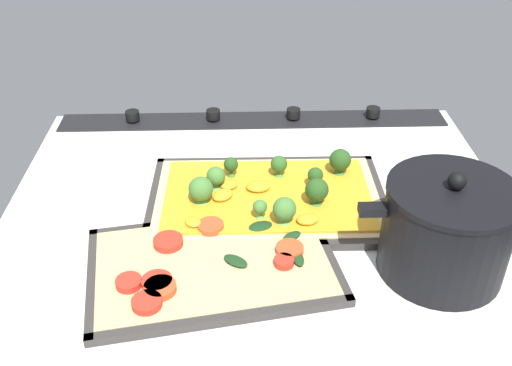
{
  "coord_description": "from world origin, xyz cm",
  "views": [
    {
      "loc": [
        2.87,
        74.66,
        55.57
      ],
      "look_at": [
        0.5,
        0.51,
        6.27
      ],
      "focal_mm": 41.06,
      "sensor_mm": 36.0,
      "label": 1
    }
  ],
  "objects_px": {
    "broccoli_pizza": "(268,194)",
    "veggie_pizza_back": "(210,264)",
    "baking_tray_back": "(213,267)",
    "baking_tray_front": "(267,201)",
    "cooking_pot": "(446,230)"
  },
  "relations": [
    {
      "from": "broccoli_pizza",
      "to": "veggie_pizza_back",
      "type": "xyz_separation_m",
      "value": [
        0.09,
        0.16,
        -0.01
      ]
    },
    {
      "from": "broccoli_pizza",
      "to": "veggie_pizza_back",
      "type": "relative_size",
      "value": 1.04
    },
    {
      "from": "veggie_pizza_back",
      "to": "baking_tray_back",
      "type": "bearing_deg",
      "value": -161.15
    },
    {
      "from": "baking_tray_front",
      "to": "cooking_pot",
      "type": "bearing_deg",
      "value": 144.66
    },
    {
      "from": "baking_tray_back",
      "to": "cooking_pot",
      "type": "distance_m",
      "value": 0.32
    },
    {
      "from": "veggie_pizza_back",
      "to": "cooking_pot",
      "type": "relative_size",
      "value": 1.42
    },
    {
      "from": "broccoli_pizza",
      "to": "cooking_pot",
      "type": "relative_size",
      "value": 1.48
    },
    {
      "from": "broccoli_pizza",
      "to": "baking_tray_front",
      "type": "bearing_deg",
      "value": -52.74
    },
    {
      "from": "broccoli_pizza",
      "to": "baking_tray_back",
      "type": "xyz_separation_m",
      "value": [
        0.09,
        0.16,
        -0.02
      ]
    },
    {
      "from": "baking_tray_back",
      "to": "veggie_pizza_back",
      "type": "relative_size",
      "value": 1.08
    },
    {
      "from": "baking_tray_back",
      "to": "cooking_pot",
      "type": "bearing_deg",
      "value": 178.77
    },
    {
      "from": "baking_tray_front",
      "to": "broccoli_pizza",
      "type": "relative_size",
      "value": 1.07
    },
    {
      "from": "veggie_pizza_back",
      "to": "broccoli_pizza",
      "type": "bearing_deg",
      "value": -119.46
    },
    {
      "from": "baking_tray_front",
      "to": "broccoli_pizza",
      "type": "bearing_deg",
      "value": 127.26
    },
    {
      "from": "broccoli_pizza",
      "to": "veggie_pizza_back",
      "type": "height_order",
      "value": "broccoli_pizza"
    }
  ]
}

